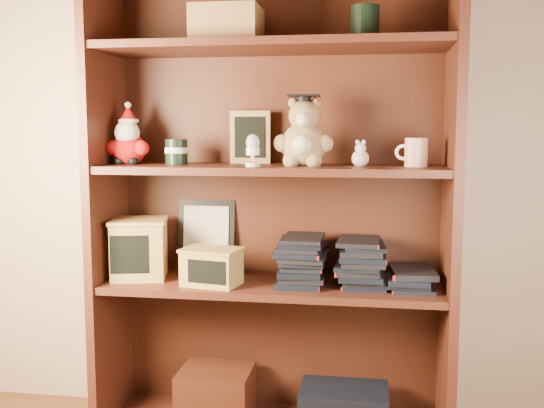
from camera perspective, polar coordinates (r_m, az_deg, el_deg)
The scene contains 16 objects.
bookcase at distance 2.19m, azimuth 0.14°, elevation -0.91°, with size 1.20×0.35×1.60m.
shelf_lower at distance 2.19m, azimuth 0.00°, elevation -7.36°, with size 1.14×0.33×0.02m.
shelf_upper at distance 2.13m, azimuth 0.00°, elevation 3.14°, with size 1.14×0.33×0.02m.
santa_plush at distance 2.25m, azimuth -12.76°, elevation 5.54°, with size 0.16×0.11×0.22m.
teachers_tin at distance 2.20m, azimuth -8.57°, elevation 4.67°, with size 0.08×0.08×0.09m.
chalkboard_plaque at distance 2.25m, azimuth -1.95°, elevation 5.93°, with size 0.14×0.08×0.18m.
egg_cup at distance 2.06m, azimuth -1.73°, elevation 4.95°, with size 0.05×0.05×0.11m.
grad_teddy_bear at distance 2.10m, azimuth 2.85°, elevation 5.91°, with size 0.20×0.17×0.24m.
pink_figurine at distance 2.10m, azimuth 7.93°, elevation 4.29°, with size 0.06×0.06×0.09m.
teacher_mug at distance 2.10m, azimuth 12.74°, elevation 4.54°, with size 0.10×0.07×0.09m.
certificate_frame at distance 2.35m, azimuth -5.89°, elevation -2.85°, with size 0.21×0.05×0.26m.
treats_box at distance 2.28m, azimuth -11.81°, elevation -3.88°, with size 0.23×0.23×0.21m.
pencils_box at distance 2.15m, azimuth -5.44°, elevation -5.59°, with size 0.21×0.17×0.12m.
book_stack_left at distance 2.16m, azimuth 2.62°, elevation -5.07°, with size 0.14×0.20×0.16m.
book_stack_mid at distance 2.14m, azimuth 7.95°, elevation -5.20°, with size 0.14×0.20×0.16m.
book_stack_right at distance 2.16m, azimuth 12.24°, elevation -6.52°, with size 0.14×0.20×0.06m.
Camera 1 is at (0.14, -0.79, 1.07)m, focal length 42.00 mm.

